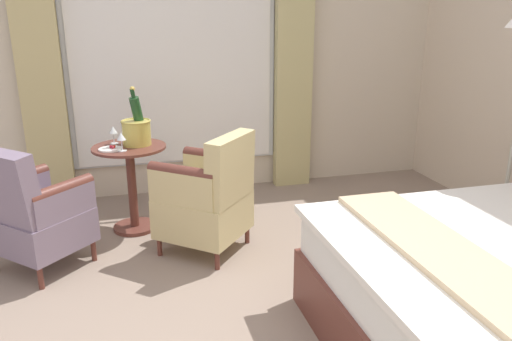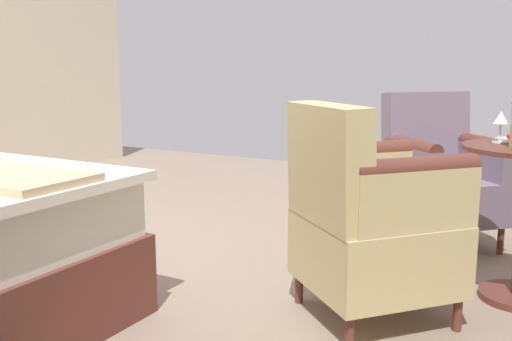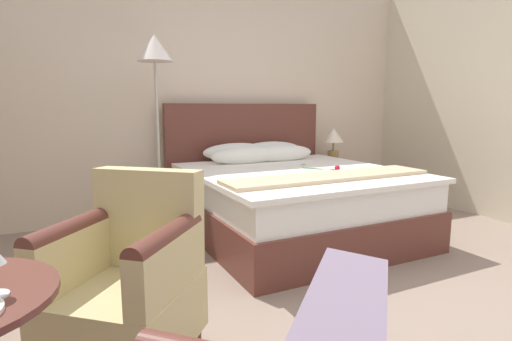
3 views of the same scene
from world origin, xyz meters
name	(u,v)px [view 1 (image 1 of 3)]	position (x,y,z in m)	size (l,w,h in m)	color
wall_window_side	(172,49)	(-2.66, 0.00, 1.36)	(0.27, 5.35, 2.73)	beige
side_table_round	(132,180)	(-1.78, -0.46, 0.42)	(0.57, 0.57, 0.69)	brown
champagne_bucket	(137,129)	(-1.81, -0.39, 0.82)	(0.23, 0.23, 0.46)	#C2B24F
wine_glass_near_bucket	(113,131)	(-1.88, -0.57, 0.80)	(0.07, 0.07, 0.14)	white
wine_glass_near_edge	(121,138)	(-1.65, -0.51, 0.80)	(0.07, 0.07, 0.14)	white
snack_plate	(111,149)	(-1.71, -0.59, 0.70)	(0.18, 0.18, 0.04)	white
armchair_by_window	(208,198)	(-1.24, 0.06, 0.41)	(0.77, 0.78, 0.89)	brown
armchair_facing_bed	(33,212)	(-1.27, -1.11, 0.41)	(0.77, 0.77, 0.88)	brown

